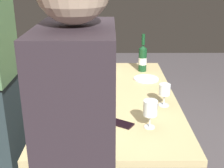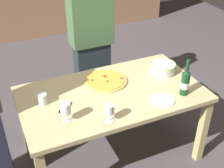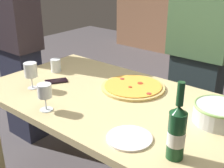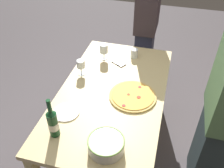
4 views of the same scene
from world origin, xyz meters
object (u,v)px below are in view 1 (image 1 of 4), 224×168
Objects in this scene: serving_bowl at (99,64)px; wine_bottle at (143,58)px; wine_glass_by_bottle at (165,91)px; cup_amber at (98,130)px; pizza at (86,93)px; side_plate at (146,79)px; wine_glass_near_pizza at (150,109)px; cell_phone at (121,124)px; dining_table at (112,107)px.

wine_bottle reaches higher than serving_bowl.
cup_amber is (-0.41, 0.42, -0.06)m from wine_glass_by_bottle.
side_plate is (0.32, -0.47, -0.01)m from pizza.
serving_bowl is 2.71× the size of cup_amber.
wine_glass_near_pizza is at bearing 176.60° from wine_bottle.
dining_table is at bearing -141.69° from cell_phone.
side_plate and cell_phone have the same top height.
wine_bottle reaches higher than pizza.
dining_table is at bearing 139.69° from side_plate.
wine_glass_by_bottle is (0.30, -0.13, -0.01)m from wine_glass_near_pizza.
wine_bottle reaches higher than cell_phone.
cell_phone is (0.15, -0.13, -0.04)m from cup_amber.
wine_bottle reaches higher than side_plate.
wine_bottle is at bearing -160.90° from cell_phone.
cell_phone is at bearing 131.78° from wine_glass_by_bottle.
serving_bowl is 1.20× the size of side_plate.
wine_glass_by_bottle is 0.59m from cup_amber.
pizza is 2.66× the size of wine_glass_by_bottle.
pizza is at bearing 123.99° from side_plate.
wine_bottle is at bearing 2.70° from side_plate.
wine_glass_near_pizza is (-1.03, 0.06, -0.01)m from wine_bottle.
serving_bowl is 1.17m from cup_amber.
pizza is (0.02, 0.19, 0.10)m from dining_table.
serving_bowl is 1.75× the size of cell_phone.
wine_glass_near_pizza is 1.11× the size of wine_glass_by_bottle.
wine_glass_by_bottle is at bearing -174.50° from wine_bottle.
wine_glass_by_bottle is 0.72× the size of side_plate.
serving_bowl is 0.40m from wine_bottle.
cell_phone reaches higher than dining_table.
cup_amber is (-1.14, 0.35, -0.07)m from wine_bottle.
wine_glass_near_pizza reaches higher than cup_amber.
wine_glass_by_bottle is at bearing -23.78° from wine_glass_near_pizza.
serving_bowl is at bearing 85.69° from wine_bottle.
wine_bottle is 2.32× the size of cell_phone.
wine_bottle reaches higher than wine_glass_near_pizza.
pizza is 0.64m from wine_glass_near_pizza.
pizza is at bearing 70.07° from wine_glass_by_bottle.
cell_phone is at bearing -40.75° from cup_amber.
cup_amber reaches higher than dining_table.
wine_glass_near_pizza reaches higher than cell_phone.
wine_glass_by_bottle reaches higher than cell_phone.
serving_bowl is at bearing 1.87° from cup_amber.
dining_table is 0.43m from wine_glass_by_bottle.
side_plate is (0.81, -0.07, -0.11)m from wine_glass_near_pizza.
cup_amber is 0.99m from side_plate.
wine_glass_by_bottle is at bearing -109.93° from pizza.
wine_bottle reaches higher than cup_amber.
wine_bottle is at bearing -26.21° from dining_table.
wine_glass_near_pizza reaches higher than wine_glass_by_bottle.
serving_bowl is 1.04m from cell_phone.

